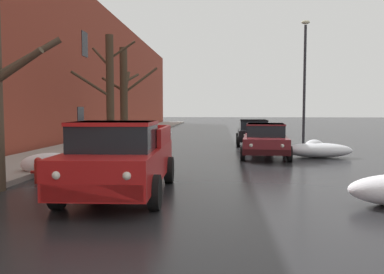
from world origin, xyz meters
The scene contains 13 objects.
left_sidewalk_slab centered at (-6.43, 18.00, 0.08)m, with size 3.06×80.00×0.16m, color gray.
brick_townhouse_facade centered at (-8.46, 18.01, 4.87)m, with size 0.63×80.00×9.75m.
snow_bank_near_corner_left centered at (-4.38, 27.20, 0.31)m, with size 2.64×1.01×0.62m.
snow_bank_mid_block_left centered at (-4.86, 18.77, 0.42)m, with size 2.51×1.49×0.87m.
snow_bank_near_corner_right centered at (4.70, 14.92, 0.32)m, with size 2.81×1.18×0.74m.
snow_bank_along_right_kerb centered at (-4.59, 9.66, 0.34)m, with size 1.98×1.00×0.70m.
bare_tree_mid_block centered at (-4.97, 17.57, 2.98)m, with size 2.75×2.71×5.73m.
bare_tree_far_down_block centered at (-4.93, 20.52, 2.90)m, with size 3.60×1.86×5.54m.
pickup_truck_red_approaching_near_lane centered at (-1.75, 7.13, 0.88)m, with size 2.31×5.02×1.76m.
sedan_maroon_parked_kerbside_close centered at (2.51, 14.87, 0.75)m, with size 2.27×4.23×1.42m.
sedan_black_parked_kerbside_mid centered at (2.49, 20.71, 0.75)m, with size 2.05×4.32×1.42m.
fire_hydrant centered at (-4.39, 8.46, 0.36)m, with size 0.42×0.22×0.71m.
street_lamp_post centered at (5.00, 19.25, 3.68)m, with size 0.44×0.24×6.65m.
Camera 1 is at (0.58, -1.91, 2.02)m, focal length 36.79 mm.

